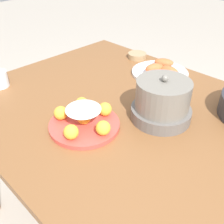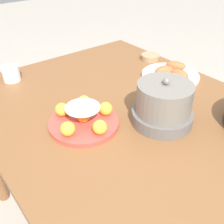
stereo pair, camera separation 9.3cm
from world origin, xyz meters
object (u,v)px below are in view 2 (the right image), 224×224
Objects in this scene: dining_table at (138,137)px; sauce_bowl at (150,57)px; cake_plate at (84,118)px; warming_pot at (163,105)px; seafood_platter at (171,74)px; cup_near at (11,73)px.

sauce_bowl reaches higher than dining_table.
warming_pot is at bearing 55.38° from cake_plate.
sauce_bowl is at bearing 130.69° from dining_table.
cake_plate is 0.66m from sauce_bowl.
dining_table is 0.18m from warming_pot.
seafood_platter is at bearing 96.43° from cake_plate.
warming_pot is (0.22, -0.30, 0.05)m from seafood_platter.
warming_pot is (0.16, 0.23, 0.04)m from cake_plate.
sauce_bowl is (-0.36, 0.42, 0.11)m from dining_table.
seafood_platter is 3.46× the size of cup_near.
sauce_bowl is 1.27× the size of cup_near.
warming_pot is (0.65, 0.30, 0.04)m from cup_near.
sauce_bowl is 0.45× the size of warming_pot.
sauce_bowl is 0.57m from warming_pot.
seafood_platter reaches higher than dining_table.
cake_plate is at bearing -124.62° from warming_pot.
cake_plate is at bearing -116.53° from dining_table.
cup_near is at bearing -125.61° from seafood_platter.
warming_pot reaches higher than cake_plate.
seafood_platter is at bearing 125.95° from warming_pot.
cake_plate is 0.28m from warming_pot.
cup_near reaches higher than dining_table.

